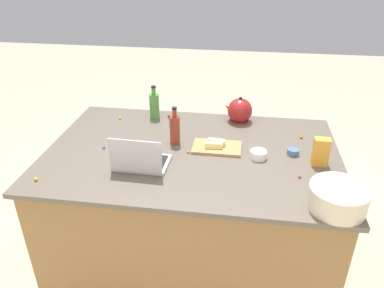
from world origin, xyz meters
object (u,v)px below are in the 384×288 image
bottle_olive (154,105)px  ramekin_medium (293,152)px  kettle (240,111)px  butter_stick_left (216,142)px  ramekin_small (258,154)px  candy_bag (321,152)px  laptop (140,161)px  cutting_board (217,147)px  mixing_bowl_large (338,197)px  bottle_soy (175,129)px  kitchen_timer (169,121)px  butter_stick_right (214,145)px

bottle_olive → ramekin_medium: bottle_olive is taller
kettle → ramekin_medium: 0.57m
kettle → butter_stick_left: bearing=72.8°
ramekin_small → candy_bag: 0.36m
butter_stick_left → candy_bag: bearing=168.5°
laptop → ramekin_small: laptop is taller
laptop → bottle_olive: bearing=-83.5°
ramekin_medium → candy_bag: size_ratio=0.43×
kettle → cutting_board: (0.12, 0.44, -0.07)m
mixing_bowl_large → bottle_soy: bottle_soy is taller
laptop → ramekin_medium: (-0.89, -0.28, -0.03)m
cutting_board → ramekin_medium: (-0.47, 0.00, 0.01)m
bottle_olive → ramekin_medium: 1.06m
bottle_soy → kettle: bottle_soy is taller
butter_stick_left → laptop: bearing=36.8°
butter_stick_left → kitchen_timer: kitchen_timer is taller
candy_bag → butter_stick_right: bearing=-7.2°
cutting_board → butter_stick_left: size_ratio=2.79×
bottle_olive → ramekin_small: (-0.76, 0.49, -0.07)m
butter_stick_left → ramekin_medium: (-0.48, 0.03, -0.02)m
ramekin_medium → mixing_bowl_large: bearing=107.6°
laptop → bottle_olive: size_ratio=1.27×
kettle → cutting_board: kettle is taller
ramekin_small → kitchen_timer: size_ratio=1.30×
bottle_olive → candy_bag: (-1.11, 0.51, -0.01)m
ramekin_medium → laptop: bearing=17.7°
bottle_olive → butter_stick_right: bottle_olive is taller
laptop → ramekin_medium: bearing=-162.3°
kettle → ramekin_medium: bearing=127.9°
bottle_olive → bottle_soy: size_ratio=0.98×
laptop → bottle_soy: (-0.14, -0.32, 0.06)m
bottle_olive → kitchen_timer: bottle_olive is taller
kitchen_timer → mixing_bowl_large: bearing=141.2°
laptop → ramekin_small: size_ratio=3.17×
mixing_bowl_large → butter_stick_right: 0.82m
butter_stick_left → ramekin_small: bearing=158.8°
mixing_bowl_large → butter_stick_left: size_ratio=2.64×
mixing_bowl_large → kitchen_timer: (1.00, -0.80, -0.03)m
kettle → ramekin_small: size_ratio=2.14×
cutting_board → kitchen_timer: size_ratio=3.98×
cutting_board → butter_stick_right: (0.02, 0.02, 0.03)m
cutting_board → butter_stick_left: bearing=-76.2°
bottle_olive → ramekin_small: bearing=147.3°
laptop → bottle_soy: size_ratio=1.25×
bottle_soy → laptop: bearing=65.8°
bottle_olive → cutting_board: 0.65m
bottle_olive → cutting_board: (-0.50, 0.41, -0.09)m
laptop → bottle_soy: 0.36m
ramekin_medium → kitchen_timer: bearing=-19.1°
mixing_bowl_large → candy_bag: size_ratio=1.71×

